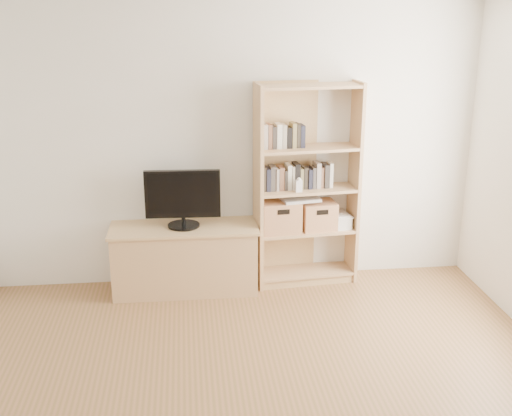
{
  "coord_description": "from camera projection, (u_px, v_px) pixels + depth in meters",
  "views": [
    {
      "loc": [
        -0.44,
        -3.23,
        2.57
      ],
      "look_at": [
        0.13,
        1.9,
        0.89
      ],
      "focal_mm": 45.0,
      "sensor_mm": 36.0,
      "label": 1
    }
  ],
  "objects": [
    {
      "name": "back_wall",
      "position": [
        234.0,
        145.0,
        5.86
      ],
      "size": [
        4.5,
        0.02,
        2.6
      ],
      "primitive_type": "cube",
      "color": "silver",
      "rests_on": "floor"
    },
    {
      "name": "basket_right",
      "position": [
        318.0,
        215.0,
        5.98
      ],
      "size": [
        0.34,
        0.29,
        0.26
      ],
      "primitive_type": "cube",
      "rotation": [
        0.0,
        0.0,
        0.11
      ],
      "color": "#B47F51",
      "rests_on": "bookshelf"
    },
    {
      "name": "tv_stand",
      "position": [
        185.0,
        259.0,
        5.89
      ],
      "size": [
        1.3,
        0.49,
        0.59
      ],
      "primitive_type": "cube",
      "rotation": [
        0.0,
        0.0,
        -0.01
      ],
      "color": "tan",
      "rests_on": "floor"
    },
    {
      "name": "television",
      "position": [
        183.0,
        198.0,
        5.7
      ],
      "size": [
        0.67,
        0.08,
        0.53
      ],
      "primitive_type": "cube",
      "rotation": [
        0.0,
        0.0,
        -0.04
      ],
      "color": "black",
      "rests_on": "tv_stand"
    },
    {
      "name": "bookshelf",
      "position": [
        307.0,
        186.0,
        5.88
      ],
      "size": [
        0.97,
        0.42,
        1.88
      ],
      "primitive_type": "cube",
      "rotation": [
        0.0,
        0.0,
        0.1
      ],
      "color": "tan",
      "rests_on": "floor"
    },
    {
      "name": "basket_left",
      "position": [
        280.0,
        216.0,
        5.91
      ],
      "size": [
        0.38,
        0.32,
        0.29
      ],
      "primitive_type": "cube",
      "rotation": [
        0.0,
        0.0,
        0.08
      ],
      "color": "#B47F51",
      "rests_on": "bookshelf"
    },
    {
      "name": "books_row_mid",
      "position": [
        306.0,
        177.0,
        5.87
      ],
      "size": [
        0.77,
        0.19,
        0.21
      ],
      "primitive_type": "cube",
      "rotation": [
        0.0,
        0.0,
        0.05
      ],
      "color": "#2F281F",
      "rests_on": "bookshelf"
    },
    {
      "name": "books_row_upper",
      "position": [
        285.0,
        136.0,
        5.71
      ],
      "size": [
        0.4,
        0.19,
        0.2
      ],
      "primitive_type": "cube",
      "rotation": [
        0.0,
        0.0,
        0.13
      ],
      "color": "#2F281F",
      "rests_on": "bookshelf"
    },
    {
      "name": "laptop",
      "position": [
        300.0,
        199.0,
        5.88
      ],
      "size": [
        0.38,
        0.29,
        0.03
      ],
      "primitive_type": "cube",
      "rotation": [
        0.0,
        0.0,
        0.17
      ],
      "color": "silver",
      "rests_on": "basket_left"
    },
    {
      "name": "magazine_stack",
      "position": [
        339.0,
        221.0,
        6.05
      ],
      "size": [
        0.2,
        0.26,
        0.11
      ],
      "primitive_type": "cube",
      "rotation": [
        0.0,
        0.0,
        0.14
      ],
      "color": "silver",
      "rests_on": "bookshelf"
    },
    {
      "name": "baby_monitor",
      "position": [
        299.0,
        186.0,
        5.75
      ],
      "size": [
        0.06,
        0.04,
        0.11
      ],
      "primitive_type": "cube",
      "rotation": [
        0.0,
        0.0,
        0.06
      ],
      "color": "white",
      "rests_on": "bookshelf"
    }
  ]
}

